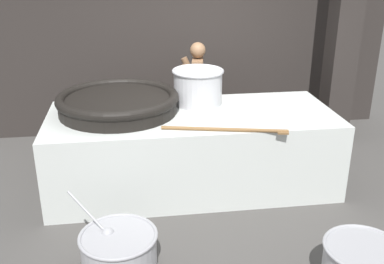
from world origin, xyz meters
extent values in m
plane|color=#474442|center=(0.00, 0.00, 0.00)|extent=(60.00, 60.00, 0.00)
cube|color=#2D2826|center=(0.00, 2.08, 1.75)|extent=(6.98, 0.24, 3.50)
cube|color=#2D2826|center=(2.40, 1.16, 1.75)|extent=(0.38, 0.38, 3.50)
cube|color=silver|center=(0.00, 0.00, 0.48)|extent=(3.48, 1.44, 0.96)
cylinder|color=black|center=(-0.88, 0.18, 1.06)|extent=(1.43, 1.43, 0.18)
torus|color=black|center=(-0.88, 0.18, 1.15)|extent=(1.48, 1.48, 0.11)
cylinder|color=#B7B7BC|center=(0.13, 0.38, 1.18)|extent=(0.62, 0.62, 0.43)
torus|color=#B7B7BC|center=(0.13, 0.38, 1.39)|extent=(0.66, 0.66, 0.04)
cylinder|color=brown|center=(0.27, -0.62, 0.98)|extent=(1.36, 0.35, 0.04)
cube|color=brown|center=(0.89, -0.76, 0.97)|extent=(0.14, 0.12, 0.02)
cylinder|color=#8C6647|center=(0.24, 1.10, 0.39)|extent=(0.12, 0.12, 0.79)
cylinder|color=#8C6647|center=(0.27, 1.27, 0.39)|extent=(0.12, 0.12, 0.79)
cube|color=#722D4C|center=(0.25, 1.19, 0.55)|extent=(0.23, 0.27, 0.51)
cube|color=#8C6647|center=(0.25, 1.19, 1.08)|extent=(0.24, 0.50, 0.58)
cylinder|color=#8C6647|center=(0.11, 0.97, 1.08)|extent=(0.33, 0.15, 0.54)
cylinder|color=#8C6647|center=(0.20, 1.44, 1.08)|extent=(0.33, 0.15, 0.54)
sphere|color=#8C6647|center=(0.25, 1.19, 1.49)|extent=(0.22, 0.22, 0.22)
cylinder|color=#9E9EA3|center=(-0.91, -1.54, 0.18)|extent=(0.70, 0.70, 0.35)
torus|color=#9E9EA3|center=(-0.91, -1.54, 0.35)|extent=(0.74, 0.74, 0.04)
cylinder|color=#6B9347|center=(-0.91, -1.54, 0.26)|extent=(0.62, 0.62, 0.09)
sphere|color=#9E9EA3|center=(-1.00, -1.47, 0.33)|extent=(0.13, 0.13, 0.13)
cylinder|color=#9E9EA3|center=(-1.18, -1.32, 0.49)|extent=(0.39, 0.31, 0.34)
torus|color=#9E9EA3|center=(1.21, -2.10, 0.41)|extent=(0.71, 0.71, 0.03)
cylinder|color=tan|center=(1.21, -2.10, 0.30)|extent=(0.59, 0.59, 0.10)
camera|label=1|loc=(-0.72, -5.08, 2.78)|focal=42.00mm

